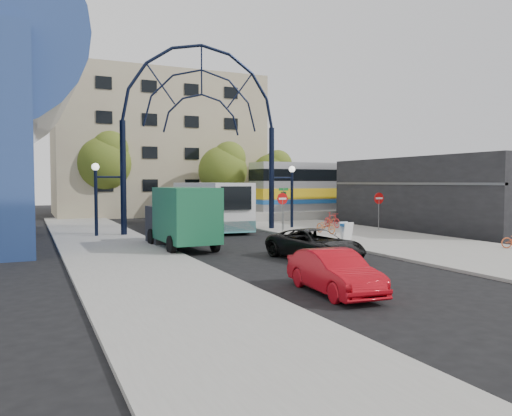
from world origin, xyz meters
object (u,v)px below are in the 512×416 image
sandwich_board (346,229)px  green_truck (181,218)px  gateway_arch (202,100)px  black_suv (315,244)px  street_name_sign (284,200)px  bike_near_a (326,226)px  train_car (374,186)px  tree_north_c (273,172)px  tree_north_a (224,168)px  city_bus (209,204)px  red_sedan (334,272)px  do_not_enter_sign (379,202)px  bike_near_b (332,220)px  stop_sign (282,202)px  tree_north_b (105,160)px

sandwich_board → green_truck: bearing=172.2°
gateway_arch → black_suv: bearing=-86.5°
street_name_sign → bike_near_a: (1.31, -3.14, -1.54)m
train_car → tree_north_c: bearing=143.0°
train_car → green_truck: 27.71m
tree_north_a → bike_near_a: (0.39, -16.46, -4.02)m
street_name_sign → city_bus: bearing=129.4°
tree_north_c → red_sedan: (-14.18, -32.31, -3.63)m
gateway_arch → sandwich_board: size_ratio=13.80×
city_bus → red_sedan: size_ratio=3.05×
do_not_enter_sign → tree_north_c: size_ratio=0.38×
tree_north_c → tree_north_a: bearing=-161.6°
green_truck → bike_near_b: bearing=22.5°
city_bus → gateway_arch: bearing=-113.3°
street_name_sign → bike_near_a: 3.73m
gateway_arch → train_car: size_ratio=0.54×
street_name_sign → green_truck: (-8.58, -5.39, -0.61)m
do_not_enter_sign → gateway_arch: bearing=160.0°
street_name_sign → stop_sign: bearing=-123.6°
gateway_arch → tree_north_a: gateway_arch is taller
sandwich_board → bike_near_b: bike_near_b is taller
train_car → sandwich_board: bearing=-131.9°
tree_north_c → tree_north_b: bearing=172.9°
gateway_arch → tree_north_c: 18.95m
red_sedan → bike_near_b: (11.15, 17.08, 0.00)m
gateway_arch → stop_sign: bearing=-22.6°
do_not_enter_sign → bike_near_a: do_not_enter_sign is taller
stop_sign → train_car: 18.22m
stop_sign → tree_north_a: (1.32, 13.93, 2.61)m
green_truck → bike_near_b: size_ratio=3.47×
tree_north_b → green_truck: (0.49, -22.72, -3.75)m
street_name_sign → sandwich_board: 6.78m
bike_near_b → stop_sign: bearing=-174.9°
tree_north_b → red_sedan: bearing=-87.0°
stop_sign → tree_north_c: tree_north_c is taller
do_not_enter_sign → red_sedan: size_ratio=0.63×
train_car → tree_north_b: size_ratio=3.14×
city_bus → black_suv: bearing=-89.7°
sandwich_board → tree_north_c: bearing=73.5°
gateway_arch → stop_sign: size_ratio=5.46×
do_not_enter_sign → street_name_sign: 6.36m
tree_north_a → black_suv: bearing=-102.3°
sandwich_board → city_bus: (-4.08, 11.10, 0.96)m
city_bus → bike_near_b: 8.81m
black_suv → red_sedan: bearing=-126.7°
city_bus → bike_near_a: size_ratio=6.74×
gateway_arch → bike_near_b: size_ratio=7.80×
do_not_enter_sign → street_name_sign: (-5.80, 2.60, 0.15)m
do_not_enter_sign → city_bus: 11.83m
stop_sign → sandwich_board: size_ratio=2.53×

